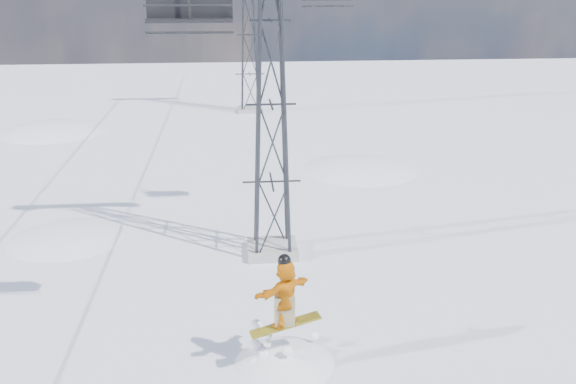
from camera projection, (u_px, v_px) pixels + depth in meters
name	position (u px, v px, depth m)	size (l,w,h in m)	color
snow_terrain	(167.00, 310.00, 38.60)	(39.00, 37.00, 22.00)	white
lift_tower_near	(271.00, 105.00, 21.68)	(5.20, 1.80, 11.43)	#999999
lift_tower_far	(249.00, 35.00, 45.21)	(5.20, 1.80, 11.43)	#999999
lift_chair_near	(189.00, 11.00, 14.30)	(1.93, 0.56, 2.40)	black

